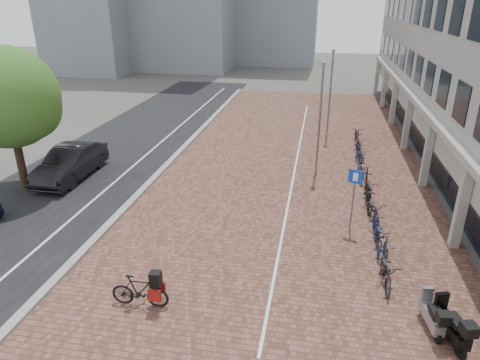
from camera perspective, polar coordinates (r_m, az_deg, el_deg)
name	(u,v)px	position (r m, az deg, el deg)	size (l,w,h in m)	color
ground	(207,283)	(14.99, -4.37, -13.46)	(140.00, 140.00, 0.00)	#474442
plaza_brick	(293,164)	(25.26, 7.00, 2.18)	(14.50, 42.00, 0.04)	brown
street_asphalt	(117,152)	(28.08, -16.02, 3.57)	(8.00, 50.00, 0.03)	black
curb	(176,155)	(26.58, -8.45, 3.29)	(0.35, 42.00, 0.14)	gray
lane_line	(147,154)	(27.26, -12.24, 3.41)	(0.12, 44.00, 0.00)	white
parking_line	(296,163)	(25.25, 7.45, 2.20)	(0.10, 30.00, 0.00)	white
car_dark	(71,163)	(24.50, -21.61, 2.13)	(1.81, 5.20, 1.71)	black
hero_bike	(140,290)	(14.02, -13.20, -14.10)	(1.86, 0.59, 1.30)	black
scooter_front	(432,314)	(14.04, 24.21, -15.91)	(0.49, 1.56, 1.07)	gray
scooter_mid	(451,324)	(13.78, 26.22, -16.78)	(0.55, 1.75, 1.21)	black
parking_sign	(354,190)	(17.74, 14.93, -1.28)	(0.54, 0.23, 2.70)	slate
lamp_near	(319,121)	(23.13, 10.52, 7.72)	(0.12, 0.12, 5.94)	gray
lamp_far	(330,96)	(29.93, 11.86, 10.92)	(0.12, 0.12, 5.82)	slate
street_tree	(12,100)	(23.36, -28.10, 9.37)	(4.83, 4.83, 7.03)	#382619
bike_row	(366,180)	(22.44, 16.41, 0.06)	(1.03, 18.08, 1.05)	black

